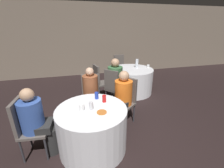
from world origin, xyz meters
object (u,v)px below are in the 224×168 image
chair_near_north (91,93)px  person_orange_shirt (121,99)px  chair_far_southwest (113,85)px  person_green_jacket (116,81)px  table_near (93,129)px  chair_far_west (99,79)px  table_far (131,81)px  bottle_far (137,63)px  pizza_plate_near (102,112)px  soda_can_blue (97,96)px  soda_can_red (104,99)px  chair_near_west (26,124)px  chair_near_northeast (126,97)px  soda_can_silver (91,106)px  person_blue_shirt (38,123)px  person_floral_shirt (91,96)px  chair_far_north (120,66)px

chair_near_north → person_orange_shirt: (0.55, -0.49, 0.02)m
chair_far_southwest → person_green_jacket: person_green_jacket is taller
table_near → chair_far_west: (0.44, 1.81, 0.20)m
table_far → bottle_far: bearing=26.3°
person_orange_shirt → pizza_plate_near: bearing=104.4°
person_green_jacket → soda_can_blue: 1.29m
chair_far_southwest → soda_can_red: size_ratio=8.00×
chair_near_west → table_near: bearing=90.0°
chair_near_northeast → chair_far_southwest: bearing=-29.6°
table_far → soda_can_silver: size_ratio=10.49×
chair_near_northeast → soda_can_red: 0.72m
soda_can_silver → soda_can_blue: (0.14, 0.33, 0.00)m
pizza_plate_near → soda_can_blue: size_ratio=1.78×
person_blue_shirt → soda_can_red: person_blue_shirt is taller
table_far → person_orange_shirt: bearing=-118.3°
table_far → soda_can_silver: soda_can_silver is taller
chair_near_north → table_near: bearing=90.0°
person_floral_shirt → pizza_plate_near: bearing=99.0°
soda_can_blue → bottle_far: bottle_far is taller
table_far → pizza_plate_near: 2.58m
chair_near_west → chair_near_north: 1.39m
person_orange_shirt → person_green_jacket: 0.94m
table_near → pizza_plate_near: (0.13, -0.15, 0.38)m
chair_far_west → bottle_far: bottle_far is taller
chair_far_west → chair_far_north: 1.60m
chair_near_west → person_green_jacket: size_ratio=0.80×
chair_near_north → chair_far_north: same height
person_blue_shirt → soda_can_silver: (0.81, -0.08, 0.22)m
table_far → person_blue_shirt: bearing=-139.7°
chair_near_north → person_floral_shirt: 0.17m
chair_far_southwest → chair_far_north: size_ratio=1.00×
person_green_jacket → soda_can_silver: person_green_jacket is taller
chair_far_southwest → person_floral_shirt: size_ratio=0.83×
chair_near_west → chair_near_northeast: bearing=111.1°
chair_far_north → pizza_plate_near: chair_far_north is taller
chair_near_west → person_floral_shirt: bearing=129.3°
chair_far_west → person_orange_shirt: person_orange_shirt is taller
chair_near_west → chair_far_north: same height
soda_can_silver → soda_can_blue: 0.36m
chair_near_west → soda_can_silver: 1.01m
chair_near_west → soda_can_red: 1.24m
person_blue_shirt → bottle_far: size_ratio=4.32×
chair_near_west → chair_near_north: same height
chair_far_southwest → soda_can_blue: (-0.56, -0.97, 0.23)m
chair_far_west → person_blue_shirt: 2.13m
person_green_jacket → pizza_plate_near: size_ratio=5.63×
chair_near_northeast → pizza_plate_near: (-0.65, -0.74, 0.18)m
chair_near_northeast → chair_near_west: size_ratio=1.00×
table_far → soda_can_blue: soda_can_blue is taller
chair_far_west → soda_can_silver: 1.88m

